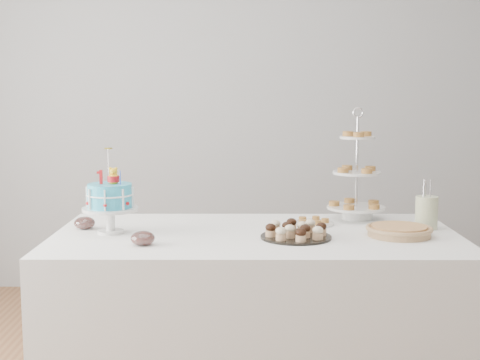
{
  "coord_description": "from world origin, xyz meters",
  "views": [
    {
      "loc": [
        -0.07,
        -2.82,
        1.44
      ],
      "look_at": [
        -0.08,
        0.3,
        1.03
      ],
      "focal_mm": 50.0,
      "sensor_mm": 36.0,
      "label": 1
    }
  ],
  "objects_px": {
    "plate_stack": "(357,213)",
    "jam_bowl_a": "(143,238)",
    "birthday_cake": "(110,210)",
    "table": "(256,280)",
    "cupcake_tray": "(296,230)",
    "jam_bowl_b": "(85,223)",
    "tiered_stand": "(357,173)",
    "pastry_plate": "(313,222)",
    "utensil_pitcher": "(427,211)",
    "pie": "(399,230)"
  },
  "relations": [
    {
      "from": "plate_stack",
      "to": "jam_bowl_a",
      "type": "xyz_separation_m",
      "value": [
        -1.05,
        -0.62,
        -0.0
      ]
    },
    {
      "from": "plate_stack",
      "to": "birthday_cake",
      "type": "bearing_deg",
      "value": -163.23
    },
    {
      "from": "table",
      "to": "cupcake_tray",
      "type": "height_order",
      "value": "cupcake_tray"
    },
    {
      "from": "plate_stack",
      "to": "jam_bowl_b",
      "type": "height_order",
      "value": "plate_stack"
    },
    {
      "from": "jam_bowl_b",
      "to": "tiered_stand",
      "type": "bearing_deg",
      "value": 10.1
    },
    {
      "from": "tiered_stand",
      "to": "pastry_plate",
      "type": "xyz_separation_m",
      "value": [
        -0.24,
        -0.13,
        -0.23
      ]
    },
    {
      "from": "tiered_stand",
      "to": "pastry_plate",
      "type": "relative_size",
      "value": 2.75
    },
    {
      "from": "cupcake_tray",
      "to": "jam_bowl_a",
      "type": "xyz_separation_m",
      "value": [
        -0.68,
        -0.14,
        -0.01
      ]
    },
    {
      "from": "tiered_stand",
      "to": "utensil_pitcher",
      "type": "height_order",
      "value": "tiered_stand"
    },
    {
      "from": "plate_stack",
      "to": "tiered_stand",
      "type": "bearing_deg",
      "value": -115.18
    },
    {
      "from": "jam_bowl_b",
      "to": "utensil_pitcher",
      "type": "distance_m",
      "value": 1.68
    },
    {
      "from": "pie",
      "to": "utensil_pitcher",
      "type": "relative_size",
      "value": 1.26
    },
    {
      "from": "birthday_cake",
      "to": "plate_stack",
      "type": "height_order",
      "value": "birthday_cake"
    },
    {
      "from": "tiered_stand",
      "to": "plate_stack",
      "type": "bearing_deg",
      "value": 64.82
    },
    {
      "from": "tiered_stand",
      "to": "plate_stack",
      "type": "height_order",
      "value": "tiered_stand"
    },
    {
      "from": "pastry_plate",
      "to": "jam_bowl_b",
      "type": "relative_size",
      "value": 2.1
    },
    {
      "from": "pastry_plate",
      "to": "jam_bowl_a",
      "type": "distance_m",
      "value": 0.92
    },
    {
      "from": "birthday_cake",
      "to": "pastry_plate",
      "type": "height_order",
      "value": "birthday_cake"
    },
    {
      "from": "table",
      "to": "jam_bowl_a",
      "type": "height_order",
      "value": "jam_bowl_a"
    },
    {
      "from": "utensil_pitcher",
      "to": "jam_bowl_b",
      "type": "bearing_deg",
      "value": 161.55
    },
    {
      "from": "table",
      "to": "jam_bowl_a",
      "type": "relative_size",
      "value": 17.99
    },
    {
      "from": "utensil_pitcher",
      "to": "birthday_cake",
      "type": "bearing_deg",
      "value": 165.46
    },
    {
      "from": "table",
      "to": "birthday_cake",
      "type": "bearing_deg",
      "value": -179.62
    },
    {
      "from": "plate_stack",
      "to": "jam_bowl_b",
      "type": "distance_m",
      "value": 1.41
    },
    {
      "from": "table",
      "to": "jam_bowl_b",
      "type": "bearing_deg",
      "value": 173.29
    },
    {
      "from": "pie",
      "to": "tiered_stand",
      "type": "distance_m",
      "value": 0.48
    },
    {
      "from": "birthday_cake",
      "to": "pie",
      "type": "bearing_deg",
      "value": -1.39
    },
    {
      "from": "table",
      "to": "tiered_stand",
      "type": "height_order",
      "value": "tiered_stand"
    },
    {
      "from": "table",
      "to": "plate_stack",
      "type": "height_order",
      "value": "plate_stack"
    },
    {
      "from": "cupcake_tray",
      "to": "table",
      "type": "bearing_deg",
      "value": 149.17
    },
    {
      "from": "plate_stack",
      "to": "jam_bowl_b",
      "type": "xyz_separation_m",
      "value": [
        -1.38,
        -0.27,
        -0.0
      ]
    },
    {
      "from": "birthday_cake",
      "to": "tiered_stand",
      "type": "bearing_deg",
      "value": 16.88
    },
    {
      "from": "table",
      "to": "tiered_stand",
      "type": "relative_size",
      "value": 3.26
    },
    {
      "from": "jam_bowl_a",
      "to": "birthday_cake",
      "type": "bearing_deg",
      "value": 127.41
    },
    {
      "from": "tiered_stand",
      "to": "pastry_plate",
      "type": "bearing_deg",
      "value": -151.22
    },
    {
      "from": "pie",
      "to": "pastry_plate",
      "type": "bearing_deg",
      "value": 143.88
    },
    {
      "from": "table",
      "to": "utensil_pitcher",
      "type": "xyz_separation_m",
      "value": [
        0.84,
        0.11,
        0.31
      ]
    },
    {
      "from": "pie",
      "to": "plate_stack",
      "type": "xyz_separation_m",
      "value": [
        -0.12,
        0.43,
        0.0
      ]
    },
    {
      "from": "cupcake_tray",
      "to": "tiered_stand",
      "type": "relative_size",
      "value": 0.56
    },
    {
      "from": "pie",
      "to": "utensil_pitcher",
      "type": "distance_m",
      "value": 0.25
    },
    {
      "from": "plate_stack",
      "to": "utensil_pitcher",
      "type": "bearing_deg",
      "value": -40.41
    },
    {
      "from": "table",
      "to": "birthday_cake",
      "type": "xyz_separation_m",
      "value": [
        -0.69,
        -0.0,
        0.34
      ]
    },
    {
      "from": "cupcake_tray",
      "to": "tiered_stand",
      "type": "distance_m",
      "value": 0.61
    },
    {
      "from": "pastry_plate",
      "to": "table",
      "type": "bearing_deg",
      "value": -144.11
    },
    {
      "from": "table",
      "to": "tiered_stand",
      "type": "xyz_separation_m",
      "value": [
        0.53,
        0.34,
        0.47
      ]
    },
    {
      "from": "birthday_cake",
      "to": "jam_bowl_b",
      "type": "xyz_separation_m",
      "value": [
        -0.15,
        0.1,
        -0.08
      ]
    },
    {
      "from": "jam_bowl_a",
      "to": "utensil_pitcher",
      "type": "distance_m",
      "value": 1.39
    },
    {
      "from": "utensil_pitcher",
      "to": "jam_bowl_a",
      "type": "bearing_deg",
      "value": 176.27
    },
    {
      "from": "table",
      "to": "jam_bowl_b",
      "type": "distance_m",
      "value": 0.88
    },
    {
      "from": "table",
      "to": "pastry_plate",
      "type": "height_order",
      "value": "pastry_plate"
    }
  ]
}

